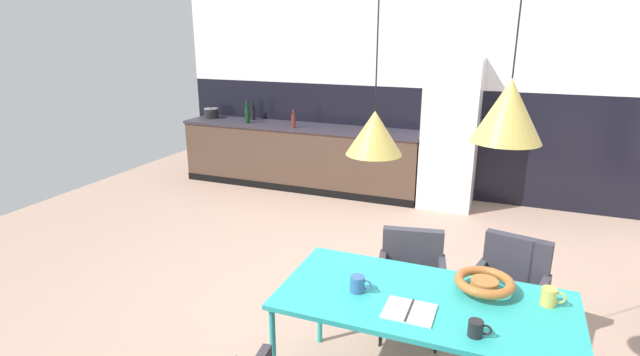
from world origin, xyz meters
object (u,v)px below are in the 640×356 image
(mug_wide_latte, at_px, (476,329))
(pendant_lamp_over_table_near, at_px, (374,132))
(open_book, at_px, (409,311))
(bottle_wine_green, at_px, (247,114))
(refrigerator_column, at_px, (450,134))
(mug_short_terracotta, at_px, (358,284))
(bottle_oil_tall, at_px, (253,112))
(fruit_bowl, at_px, (484,283))
(dining_table, at_px, (424,305))
(armchair_near_window, at_px, (511,281))
(pendant_lamp_over_table_far, at_px, (509,111))
(cooking_pot, at_px, (211,113))
(mug_dark_espresso, at_px, (549,297))
(armchair_corner_seat, at_px, (411,269))
(bottle_spice_small, at_px, (293,120))

(mug_wide_latte, bearing_deg, pendant_lamp_over_table_near, 156.40)
(open_book, distance_m, bottle_wine_green, 4.99)
(refrigerator_column, relative_size, mug_short_terracotta, 14.27)
(bottle_oil_tall, bearing_deg, fruit_bowl, -45.73)
(dining_table, xyz_separation_m, armchair_near_window, (0.47, 0.85, -0.19))
(bottle_oil_tall, height_order, pendant_lamp_over_table_near, pendant_lamp_over_table_near)
(bottle_wine_green, bearing_deg, pendant_lamp_over_table_far, -45.16)
(armchair_near_window, bearing_deg, pendant_lamp_over_table_near, 58.44)
(dining_table, height_order, armchair_near_window, armchair_near_window)
(dining_table, bearing_deg, open_book, -107.37)
(cooking_pot, bearing_deg, bottle_wine_green, -11.45)
(mug_dark_espresso, bearing_deg, refrigerator_column, 105.94)
(armchair_corner_seat, bearing_deg, pendant_lamp_over_table_far, 116.66)
(mug_short_terracotta, height_order, bottle_oil_tall, bottle_oil_tall)
(refrigerator_column, xyz_separation_m, bottle_spice_small, (-2.11, -0.17, 0.07))
(mug_wide_latte, bearing_deg, armchair_corner_seat, 116.66)
(cooking_pot, relative_size, bottle_spice_small, 0.84)
(armchair_near_window, relative_size, pendant_lamp_over_table_far, 0.66)
(fruit_bowl, height_order, bottle_oil_tall, bottle_oil_tall)
(pendant_lamp_over_table_near, bearing_deg, bottle_spice_small, 120.98)
(refrigerator_column, height_order, mug_short_terracotta, refrigerator_column)
(open_book, height_order, bottle_spice_small, bottle_spice_small)
(armchair_near_window, xyz_separation_m, bottle_wine_green, (-3.71, 2.80, 0.53))
(open_book, relative_size, pendant_lamp_over_table_near, 0.20)
(dining_table, xyz_separation_m, bottle_spice_small, (-2.47, 3.57, 0.32))
(refrigerator_column, xyz_separation_m, fruit_bowl, (0.67, -3.54, -0.14))
(fruit_bowl, xyz_separation_m, pendant_lamp_over_table_far, (0.03, -0.15, 1.04))
(armchair_corner_seat, distance_m, cooking_pot, 4.83)
(fruit_bowl, relative_size, bottle_wine_green, 1.06)
(refrigerator_column, bearing_deg, dining_table, -84.53)
(refrigerator_column, distance_m, mug_wide_latte, 4.06)
(open_book, height_order, bottle_wine_green, bottle_wine_green)
(fruit_bowl, xyz_separation_m, mug_wide_latte, (-0.01, -0.46, -0.02))
(armchair_near_window, height_order, mug_wide_latte, mug_wide_latte)
(armchair_near_window, relative_size, bottle_oil_tall, 2.68)
(armchair_corner_seat, height_order, bottle_wine_green, bottle_wine_green)
(fruit_bowl, distance_m, mug_wide_latte, 0.46)
(armchair_corner_seat, bearing_deg, mug_short_terracotta, 68.83)
(mug_short_terracotta, height_order, mug_dark_espresso, mug_dark_espresso)
(mug_short_terracotta, relative_size, cooking_pot, 0.62)
(refrigerator_column, height_order, dining_table, refrigerator_column)
(armchair_near_window, relative_size, open_book, 2.97)
(bottle_spice_small, xyz_separation_m, pendant_lamp_over_table_near, (2.13, -3.55, 0.67))
(open_book, relative_size, mug_short_terracotta, 2.06)
(fruit_bowl, distance_m, pendant_lamp_over_table_near, 1.11)
(mug_wide_latte, xyz_separation_m, bottle_spice_small, (-2.77, 3.83, 0.23))
(refrigerator_column, bearing_deg, armchair_near_window, -74.01)
(pendant_lamp_over_table_far, bearing_deg, pendant_lamp_over_table_near, -177.12)
(bottle_oil_tall, xyz_separation_m, pendant_lamp_over_table_far, (3.63, -3.85, 0.81))
(armchair_corner_seat, distance_m, bottle_spice_small, 3.61)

